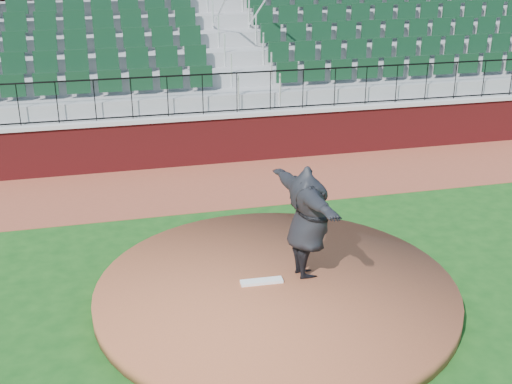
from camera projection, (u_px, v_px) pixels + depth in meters
ground at (278, 300)px, 10.47m from camera, size 90.00×90.00×0.00m
warning_track at (216, 184)px, 15.34m from camera, size 34.00×3.20×0.01m
field_wall at (204, 141)px, 16.57m from camera, size 34.00×0.35×1.20m
wall_cap at (203, 116)px, 16.33m from camera, size 34.00×0.45×0.10m
wall_railing at (203, 95)px, 16.13m from camera, size 34.00×0.05×1.00m
seating_stands at (186, 56)px, 18.40m from camera, size 34.00×5.10×4.60m
concourse_wall at (173, 27)px, 20.76m from camera, size 34.00×0.50×5.50m
pitchers_mound at (276, 291)px, 10.48m from camera, size 5.81×5.81×0.25m
pitching_rubber at (262, 281)px, 10.48m from camera, size 0.69×0.20×0.05m
pitcher at (308, 222)px, 10.38m from camera, size 0.89×2.41×1.92m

